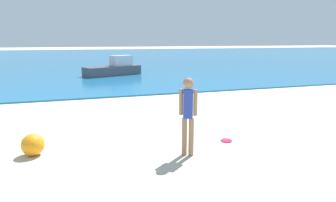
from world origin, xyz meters
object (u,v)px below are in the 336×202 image
object	(u,v)px
person_standing	(188,112)
beach_ball	(33,145)
frisbee	(226,141)
boat_near	(114,68)

from	to	relation	value
person_standing	beach_ball	xyz separation A→B (m)	(-2.89, 0.93, -0.66)
person_standing	frisbee	bearing A→B (deg)	55.01
boat_near	beach_ball	xyz separation A→B (m)	(-3.32, -12.59, -0.26)
person_standing	beach_ball	distance (m)	3.11
boat_near	beach_ball	size ratio (longest dim) A/B	8.56
frisbee	boat_near	xyz separation A→B (m)	(-0.70, 13.03, 0.47)
boat_near	beach_ball	world-z (taller)	boat_near
frisbee	boat_near	world-z (taller)	boat_near
person_standing	boat_near	distance (m)	13.53
boat_near	beach_ball	bearing A→B (deg)	52.82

